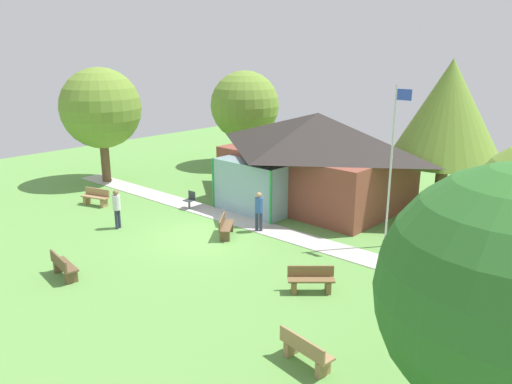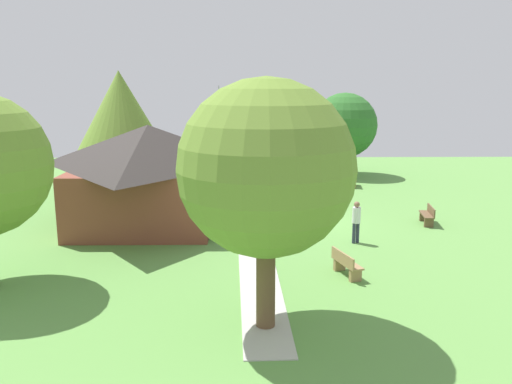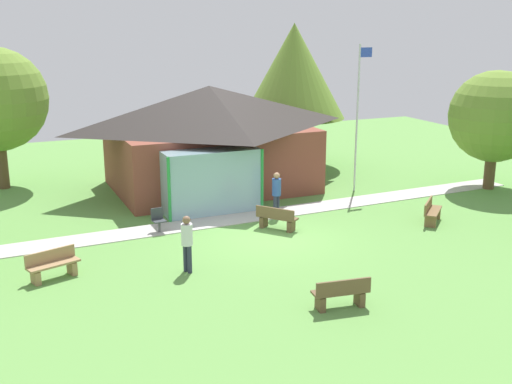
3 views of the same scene
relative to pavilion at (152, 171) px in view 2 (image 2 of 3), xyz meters
The scene contains 16 objects.
ground_plane 7.48m from the pavilion, 93.23° to the right, with size 44.00×44.00×0.00m, color #609947.
pavilion is the anchor object (origin of this frame).
footpath 5.22m from the pavilion, 94.93° to the right, with size 25.50×1.30×0.03m, color #BCB7B2.
flagpole 6.47m from the pavilion, 26.79° to the right, with size 0.64×0.08×6.31m.
bench_mid_right 10.04m from the pavilion, 53.97° to the right, with size 1.40×1.34×0.84m.
bench_lawn_far_right 13.91m from the pavilion, 54.37° to the right, with size 1.54×0.63×0.84m.
bench_rear_near_path 6.69m from the pavilion, 88.20° to the right, with size 1.27×1.46×0.84m.
bench_mid_left 11.11m from the pavilion, 134.27° to the right, with size 1.56×0.88×0.84m.
bench_front_center 13.06m from the pavilion, 94.63° to the right, with size 1.55×0.64×0.84m.
patio_chair_west 6.54m from the pavilion, 126.86° to the right, with size 0.48×0.48×0.86m.
visitor_strolling_lawn 9.84m from the pavilion, 113.74° to the right, with size 0.34×0.34×1.74m.
visitor_on_path 5.27m from the pavilion, 80.50° to the right, with size 0.34×0.34×1.74m.
tree_behind_pavilion_right 6.53m from the pavilion, 26.29° to the left, with size 5.17×5.17×7.16m.
tree_far_east 16.84m from the pavilion, 42.53° to the right, with size 4.56×4.56×5.83m.
tree_east_hedge 12.41m from the pavilion, 23.70° to the right, with size 3.97×3.97×5.22m.
tree_west_hedge 12.54m from the pavilion, 156.33° to the right, with size 4.56×4.56×6.59m.
Camera 2 is at (-23.86, 2.57, 6.38)m, focal length 36.39 mm.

